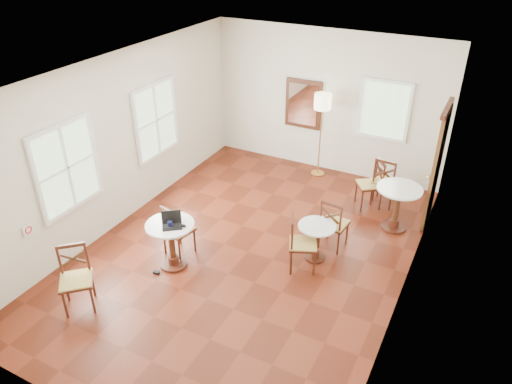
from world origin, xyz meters
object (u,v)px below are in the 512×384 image
at_px(chair_mid_a, 333,224).
at_px(chair_mid_b, 301,243).
at_px(chair_back_a, 386,181).
at_px(water_glass, 168,221).
at_px(laptop, 172,222).
at_px(chair_near_a, 177,230).
at_px(floor_lamp, 322,107).
at_px(cafe_table_near, 171,240).
at_px(cafe_table_mid, 316,238).
at_px(navy_mug, 170,224).
at_px(chair_near_b, 76,279).
at_px(mouse, 183,226).
at_px(cafe_table_back, 397,204).
at_px(chair_back_b, 371,184).
at_px(power_adapter, 156,272).

distance_m(chair_mid_a, chair_mid_b, 0.80).
bearing_deg(chair_back_a, water_glass, 59.07).
bearing_deg(laptop, chair_mid_b, -10.65).
distance_m(chair_near_a, chair_back_a, 4.06).
distance_m(chair_back_a, floor_lamp, 1.96).
bearing_deg(cafe_table_near, cafe_table_mid, 32.01).
bearing_deg(navy_mug, chair_mid_a, 39.88).
xyz_separation_m(chair_near_b, chair_back_a, (3.14, 4.78, 0.02)).
bearing_deg(mouse, chair_back_a, 48.66).
xyz_separation_m(chair_near_a, chair_mid_b, (1.94, 0.57, 0.01)).
height_order(cafe_table_back, chair_back_b, chair_back_b).
distance_m(chair_mid_b, chair_back_a, 2.63).
relative_size(cafe_table_back, chair_back_b, 0.87).
bearing_deg(cafe_table_back, chair_near_b, -131.16).
distance_m(chair_back_a, laptop, 4.23).
relative_size(water_glass, power_adapter, 0.96).
xyz_separation_m(chair_mid_b, water_glass, (-1.86, -0.87, 0.37)).
relative_size(cafe_table_mid, mouse, 6.69).
height_order(floor_lamp, navy_mug, floor_lamp).
height_order(cafe_table_back, navy_mug, navy_mug).
distance_m(cafe_table_near, chair_back_a, 4.24).
bearing_deg(chair_back_b, chair_near_b, -67.33).
relative_size(chair_back_b, floor_lamp, 0.53).
bearing_deg(cafe_table_back, chair_back_a, 117.60).
relative_size(cafe_table_mid, chair_near_b, 0.66).
distance_m(cafe_table_mid, chair_back_b, 2.04).
bearing_deg(cafe_table_near, water_glass, 165.90).
bearing_deg(chair_back_a, chair_near_b, 62.20).
bearing_deg(chair_mid_a, navy_mug, 45.88).
relative_size(chair_back_a, laptop, 2.60).
bearing_deg(cafe_table_near, chair_mid_a, 38.27).
bearing_deg(floor_lamp, chair_back_a, -20.27).
bearing_deg(floor_lamp, cafe_table_near, -103.01).
height_order(chair_back_b, power_adapter, chair_back_b).
bearing_deg(cafe_table_back, floor_lamp, 145.88).
distance_m(cafe_table_mid, chair_back_a, 2.28).
distance_m(chair_near_b, floor_lamp, 5.68).
distance_m(chair_back_a, water_glass, 4.26).
xyz_separation_m(floor_lamp, water_glass, (-0.96, -4.00, -0.68)).
xyz_separation_m(chair_near_b, chair_mid_a, (2.73, 3.00, -0.02)).
height_order(cafe_table_mid, chair_back_a, chair_back_a).
height_order(chair_mid_a, chair_back_a, chair_back_a).
bearing_deg(chair_mid_b, chair_back_b, -34.02).
distance_m(floor_lamp, laptop, 4.16).
bearing_deg(chair_back_b, chair_back_a, 96.81).
bearing_deg(power_adapter, cafe_table_near, 67.39).
relative_size(cafe_table_mid, laptop, 1.66).
relative_size(chair_near_b, floor_lamp, 0.54).
bearing_deg(cafe_table_near, chair_near_a, 109.63).
bearing_deg(cafe_table_mid, cafe_table_back, 57.41).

